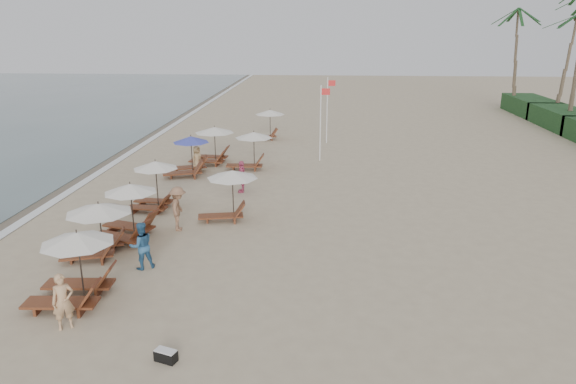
# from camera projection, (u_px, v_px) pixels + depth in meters

# --- Properties ---
(ground) EXTENTS (160.00, 160.00, 0.00)m
(ground) POSITION_uv_depth(u_px,v_px,m) (266.00, 273.00, 18.50)
(ground) COLOR tan
(ground) RESTS_ON ground
(wet_sand_band) EXTENTS (3.20, 140.00, 0.01)m
(wet_sand_band) POSITION_uv_depth(u_px,v_px,m) (56.00, 185.00, 28.85)
(wet_sand_band) COLOR #6B5E4C
(wet_sand_band) RESTS_ON ground
(foam_line) EXTENTS (0.50, 140.00, 0.02)m
(foam_line) POSITION_uv_depth(u_px,v_px,m) (80.00, 185.00, 28.76)
(foam_line) COLOR white
(foam_line) RESTS_ON ground
(lounger_station_0) EXTENTS (2.73, 2.20, 2.31)m
(lounger_station_0) POSITION_uv_depth(u_px,v_px,m) (72.00, 271.00, 16.25)
(lounger_station_0) COLOR brown
(lounger_station_0) RESTS_ON ground
(lounger_station_1) EXTENTS (2.64, 2.40, 2.06)m
(lounger_station_1) POSITION_uv_depth(u_px,v_px,m) (95.00, 228.00, 19.54)
(lounger_station_1) COLOR brown
(lounger_station_1) RESTS_ON ground
(lounger_station_2) EXTENTS (2.69, 2.60, 2.29)m
(lounger_station_2) POSITION_uv_depth(u_px,v_px,m) (125.00, 215.00, 21.24)
(lounger_station_2) COLOR brown
(lounger_station_2) RESTS_ON ground
(lounger_station_3) EXTENTS (2.40, 2.05, 2.32)m
(lounger_station_3) POSITION_uv_depth(u_px,v_px,m) (152.00, 186.00, 24.64)
(lounger_station_3) COLOR brown
(lounger_station_3) RESTS_ON ground
(lounger_station_4) EXTENTS (2.70, 2.73, 2.27)m
(lounger_station_4) POSITION_uv_depth(u_px,v_px,m) (187.00, 158.00, 30.47)
(lounger_station_4) COLOR brown
(lounger_station_4) RESTS_ON ground
(lounger_station_5) EXTENTS (2.83, 2.44, 2.29)m
(lounger_station_5) POSITION_uv_depth(u_px,v_px,m) (211.00, 146.00, 33.09)
(lounger_station_5) COLOR brown
(lounger_station_5) RESTS_ON ground
(inland_station_0) EXTENTS (2.72, 2.24, 2.22)m
(inland_station_0) POSITION_uv_depth(u_px,v_px,m) (227.00, 190.00, 23.18)
(inland_station_0) COLOR brown
(inland_station_0) RESTS_ON ground
(inland_station_1) EXTENTS (2.83, 2.24, 2.22)m
(inland_station_1) POSITION_uv_depth(u_px,v_px,m) (249.00, 148.00, 31.61)
(inland_station_1) COLOR brown
(inland_station_1) RESTS_ON ground
(inland_station_2) EXTENTS (2.72, 2.24, 2.22)m
(inland_station_2) POSITION_uv_depth(u_px,v_px,m) (267.00, 121.00, 40.13)
(inland_station_2) COLOR brown
(inland_station_2) RESTS_ON ground
(beachgoer_near) EXTENTS (0.72, 0.66, 1.65)m
(beachgoer_near) POSITION_uv_depth(u_px,v_px,m) (63.00, 302.00, 14.87)
(beachgoer_near) COLOR tan
(beachgoer_near) RESTS_ON ground
(beachgoer_mid_a) EXTENTS (1.06, 1.00, 1.72)m
(beachgoer_mid_a) POSITION_uv_depth(u_px,v_px,m) (141.00, 246.00, 18.59)
(beachgoer_mid_a) COLOR #2D5E89
(beachgoer_mid_a) RESTS_ON ground
(beachgoer_mid_b) EXTENTS (0.87, 1.31, 1.89)m
(beachgoer_mid_b) POSITION_uv_depth(u_px,v_px,m) (178.00, 209.00, 22.14)
(beachgoer_mid_b) COLOR #8F6449
(beachgoer_mid_b) RESTS_ON ground
(beachgoer_far_a) EXTENTS (0.47, 1.00, 1.66)m
(beachgoer_far_a) POSITION_uv_depth(u_px,v_px,m) (242.00, 177.00, 27.32)
(beachgoer_far_a) COLOR #D3547B
(beachgoer_far_a) RESTS_ON ground
(beachgoer_far_b) EXTENTS (0.80, 0.88, 1.52)m
(beachgoer_far_b) POSITION_uv_depth(u_px,v_px,m) (197.00, 159.00, 31.36)
(beachgoer_far_b) COLOR tan
(beachgoer_far_b) RESTS_ON ground
(duffel_bag) EXTENTS (0.63, 0.46, 0.32)m
(duffel_bag) POSITION_uv_depth(u_px,v_px,m) (166.00, 355.00, 13.56)
(duffel_bag) COLOR black
(duffel_bag) RESTS_ON ground
(flag_pole_near) EXTENTS (0.60, 0.08, 4.76)m
(flag_pole_near) POSITION_uv_depth(u_px,v_px,m) (321.00, 120.00, 33.35)
(flag_pole_near) COLOR silver
(flag_pole_near) RESTS_ON ground
(flag_pole_far) EXTENTS (0.60, 0.08, 4.74)m
(flag_pole_far) POSITION_uv_depth(u_px,v_px,m) (328.00, 107.00, 38.54)
(flag_pole_far) COLOR silver
(flag_pole_far) RESTS_ON ground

